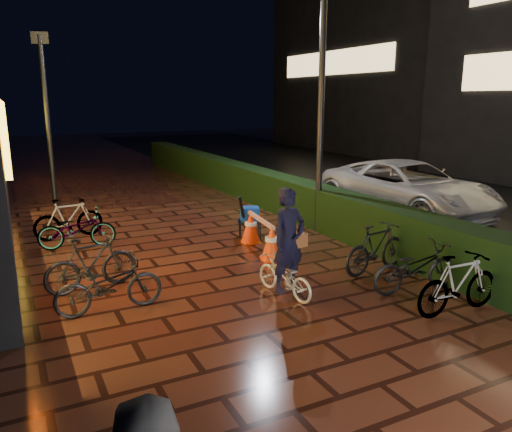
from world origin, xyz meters
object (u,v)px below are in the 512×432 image
van (408,188)px  cyclist (287,257)px  traffic_barrier (261,234)px  cart_assembly (249,216)px

van → cyclist: cyclist is taller
cyclist → traffic_barrier: cyclist is taller
van → cyclist: 6.93m
cyclist → cart_assembly: cyclist is taller
van → traffic_barrier: (-5.14, -1.23, -0.37)m
van → traffic_barrier: van is taller
cyclist → traffic_barrier: bearing=72.1°
van → cart_assembly: size_ratio=4.93×
cart_assembly → van: bearing=3.7°
traffic_barrier → cart_assembly: bearing=79.1°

